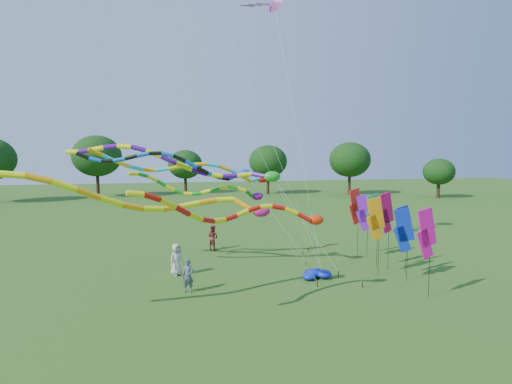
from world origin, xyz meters
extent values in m
plane|color=#2D5D18|center=(0.00, 0.00, 0.00)|extent=(160.00, 160.00, 0.00)
cylinder|color=#382314|center=(39.49, 43.65, 1.45)|extent=(0.50, 0.50, 2.91)
ellipsoid|color=#10360E|center=(39.49, 43.65, 5.25)|extent=(6.14, 6.14, 5.22)
cylinder|color=#382314|center=(25.59, 49.92, 1.21)|extent=(0.50, 0.50, 2.42)
ellipsoid|color=#10360E|center=(25.59, 49.92, 4.37)|extent=(5.11, 5.11, 4.34)
cylinder|color=#382314|center=(11.09, 51.59, 1.57)|extent=(0.50, 0.50, 3.14)
ellipsoid|color=#10360E|center=(11.09, 51.59, 5.66)|extent=(6.62, 6.62, 5.63)
cylinder|color=#382314|center=(-2.64, 52.76, 1.60)|extent=(0.50, 0.50, 3.19)
ellipsoid|color=#10360E|center=(-2.64, 52.76, 5.76)|extent=(6.74, 6.74, 5.73)
cylinder|color=#382314|center=(-16.97, 52.64, 1.63)|extent=(0.50, 0.50, 3.27)
ellipsoid|color=#10360E|center=(-16.97, 52.64, 5.90)|extent=(6.90, 6.90, 5.87)
cylinder|color=black|center=(3.62, 0.91, 0.15)|extent=(0.05, 0.05, 0.30)
cylinder|color=silver|center=(2.13, 0.43, 2.06)|extent=(0.02, 0.02, 4.76)
ellipsoid|color=red|center=(0.63, -0.06, 3.85)|extent=(0.77, 0.49, 0.49)
cylinder|color=red|center=(-0.03, -0.18, 4.02)|extent=(0.22, 0.22, 0.74)
cylinder|color=yellow|center=(-0.67, -0.20, 4.33)|extent=(0.22, 0.22, 0.70)
cylinder|color=red|center=(-1.30, -0.25, 4.54)|extent=(0.22, 0.22, 0.64)
cylinder|color=yellow|center=(-1.92, -0.35, 4.59)|extent=(0.22, 0.22, 0.62)
cylinder|color=red|center=(-2.52, -0.52, 4.52)|extent=(0.22, 0.22, 0.63)
cylinder|color=yellow|center=(-3.09, -0.75, 4.38)|extent=(0.22, 0.22, 0.64)
cylinder|color=red|center=(-3.65, -1.05, 4.25)|extent=(0.22, 0.22, 0.64)
cylinder|color=yellow|center=(-4.19, -1.39, 4.20)|extent=(0.22, 0.22, 0.64)
cylinder|color=red|center=(-4.72, -1.76, 4.28)|extent=(0.22, 0.22, 0.67)
cylinder|color=yellow|center=(-5.24, -2.13, 4.50)|extent=(0.22, 0.22, 0.71)
cylinder|color=red|center=(-5.78, -2.49, 4.82)|extent=(0.22, 0.22, 0.73)
cylinder|color=yellow|center=(-6.33, -2.81, 5.15)|extent=(0.22, 0.22, 0.71)
cylinder|color=red|center=(-6.89, -3.07, 5.43)|extent=(0.22, 0.22, 0.66)
cylinder|color=yellow|center=(-7.48, -3.27, 5.58)|extent=(0.22, 0.22, 0.62)
cylinder|color=black|center=(1.36, 1.56, 0.15)|extent=(0.05, 0.05, 0.30)
cylinder|color=silver|center=(-0.24, 1.23, 2.25)|extent=(0.02, 0.02, 5.12)
ellipsoid|color=#DA187C|center=(-1.85, 0.90, 4.21)|extent=(0.91, 0.59, 0.59)
cylinder|color=#FF9F0D|center=(-2.67, 1.00, 4.50)|extent=(0.27, 0.27, 1.17)
cylinder|color=#FDFE0D|center=(-3.58, 1.09, 4.79)|extent=(0.27, 0.27, 0.88)
cylinder|color=#FF9F0D|center=(-4.44, 0.90, 4.75)|extent=(0.27, 0.27, 0.88)
cylinder|color=#FDFE0D|center=(-5.29, 0.65, 4.64)|extent=(0.27, 0.27, 0.89)
cylinder|color=#FF9F0D|center=(-6.12, 0.34, 4.57)|extent=(0.27, 0.27, 0.89)
cylinder|color=#FDFE0D|center=(-6.94, -0.01, 4.59)|extent=(0.27, 0.27, 0.90)
cylinder|color=#FF9F0D|center=(-7.76, -0.37, 4.75)|extent=(0.27, 0.27, 0.93)
cylinder|color=#FDFE0D|center=(-8.58, -0.73, 5.04)|extent=(0.27, 0.27, 0.96)
cylinder|color=#FF9F0D|center=(-9.41, -1.06, 5.41)|extent=(0.27, 0.27, 0.97)
cylinder|color=#FDFE0D|center=(-10.25, -1.34, 5.79)|extent=(0.27, 0.27, 0.95)
cylinder|color=#FF9F0D|center=(-11.10, -1.56, 6.08)|extent=(0.27, 0.27, 0.91)
cylinder|color=#FDFE0D|center=(-11.97, -1.71, 6.24)|extent=(0.27, 0.27, 0.88)
cylinder|color=black|center=(3.20, 3.08, 0.15)|extent=(0.05, 0.05, 0.30)
cylinder|color=silver|center=(1.38, 3.59, 2.99)|extent=(0.02, 0.02, 6.61)
ellipsoid|color=#1C9C1E|center=(-0.45, 4.11, 5.69)|extent=(0.95, 0.61, 0.61)
cylinder|color=#450C85|center=(-1.12, 4.54, 5.76)|extent=(0.27, 0.27, 0.96)
cylinder|color=#E5EA0C|center=(-1.88, 4.92, 5.77)|extent=(0.27, 0.27, 0.85)
cylinder|color=#450C85|center=(-2.73, 5.00, 5.70)|extent=(0.27, 0.27, 0.85)
cylinder|color=#E5EA0C|center=(-3.58, 5.05, 5.75)|extent=(0.27, 0.27, 0.86)
cylinder|color=#450C85|center=(-4.44, 5.09, 5.94)|extent=(0.27, 0.27, 0.89)
cylinder|color=#E5EA0C|center=(-5.29, 5.15, 6.26)|extent=(0.27, 0.27, 0.92)
cylinder|color=#450C85|center=(-6.12, 5.25, 6.63)|extent=(0.27, 0.27, 0.93)
cylinder|color=#E5EA0C|center=(-6.95, 5.41, 6.99)|extent=(0.27, 0.27, 0.90)
cylinder|color=#450C85|center=(-7.75, 5.63, 7.26)|extent=(0.27, 0.27, 0.86)
cylinder|color=#E5EA0C|center=(-8.54, 5.91, 7.38)|extent=(0.27, 0.27, 0.84)
cylinder|color=#450C85|center=(-9.31, 6.26, 7.37)|extent=(0.27, 0.27, 0.85)
cylinder|color=#E5EA0C|center=(-10.06, 6.64, 7.27)|extent=(0.27, 0.27, 0.86)
cylinder|color=#450C85|center=(-10.81, 7.06, 7.14)|extent=(0.27, 0.27, 0.86)
cylinder|color=#E5EA0C|center=(-11.56, 7.47, 7.08)|extent=(0.27, 0.27, 0.85)
cylinder|color=black|center=(2.09, 5.50, 0.15)|extent=(0.05, 0.05, 0.30)
cylinder|color=silver|center=(0.17, 5.43, 3.05)|extent=(0.02, 0.02, 6.75)
ellipsoid|color=#0E3EC5|center=(-1.75, 5.37, 5.83)|extent=(0.77, 0.49, 0.49)
cylinder|color=#0B56B8|center=(-2.41, 5.36, 5.66)|extent=(0.22, 0.22, 0.72)
cylinder|color=black|center=(-3.05, 5.27, 5.56)|extent=(0.22, 0.22, 0.68)
cylinder|color=#0B56B8|center=(-3.68, 5.06, 5.75)|extent=(0.22, 0.22, 0.71)
cylinder|color=black|center=(-4.31, 4.88, 6.06)|extent=(0.22, 0.22, 0.74)
cylinder|color=#0B56B8|center=(-4.94, 4.75, 6.41)|extent=(0.22, 0.22, 0.73)
cylinder|color=black|center=(-5.57, 4.69, 6.73)|extent=(0.22, 0.22, 0.69)
cylinder|color=#0B56B8|center=(-6.21, 4.70, 6.93)|extent=(0.22, 0.22, 0.65)
cylinder|color=black|center=(-6.85, 4.77, 7.00)|extent=(0.22, 0.22, 0.65)
cylinder|color=#0B56B8|center=(-7.49, 4.89, 6.94)|extent=(0.22, 0.22, 0.67)
cylinder|color=black|center=(-8.13, 5.05, 6.79)|extent=(0.22, 0.22, 0.68)
cylinder|color=#0B56B8|center=(-8.78, 5.22, 6.65)|extent=(0.22, 0.22, 0.68)
cylinder|color=black|center=(-9.42, 5.38, 6.59)|extent=(0.22, 0.22, 0.66)
cylinder|color=#0B56B8|center=(-10.06, 5.50, 6.66)|extent=(0.22, 0.22, 0.66)
cylinder|color=black|center=(-10.70, 5.57, 6.87)|extent=(0.22, 0.22, 0.69)
cylinder|color=black|center=(3.55, 9.19, 0.15)|extent=(0.05, 0.05, 0.30)
cylinder|color=silver|center=(1.77, 8.77, 2.78)|extent=(0.02, 0.02, 6.20)
ellipsoid|color=red|center=(0.00, 8.35, 5.29)|extent=(0.79, 0.51, 0.51)
cylinder|color=#0DDEE7|center=(-0.66, 7.99, 5.24)|extent=(0.23, 0.23, 0.85)
cylinder|color=#FFAF0D|center=(-1.32, 7.57, 5.39)|extent=(0.23, 0.23, 0.84)
cylinder|color=#0DDEE7|center=(-2.02, 7.32, 5.76)|extent=(0.23, 0.23, 0.83)
cylinder|color=#FFAF0D|center=(-2.74, 7.15, 6.08)|extent=(0.23, 0.23, 0.79)
cylinder|color=#0DDEE7|center=(-3.47, 7.04, 6.27)|extent=(0.23, 0.23, 0.76)
cylinder|color=#FFAF0D|center=(-4.22, 6.98, 6.33)|extent=(0.23, 0.23, 0.76)
cylinder|color=#0DDEE7|center=(-4.98, 6.97, 6.26)|extent=(0.23, 0.23, 0.77)
cylinder|color=#FFAF0D|center=(-5.75, 6.99, 6.13)|extent=(0.23, 0.23, 0.78)
cylinder|color=#0DDEE7|center=(-6.51, 7.00, 6.02)|extent=(0.23, 0.23, 0.77)
cylinder|color=#FFAF0D|center=(-7.27, 6.99, 6.00)|extent=(0.23, 0.23, 0.76)
cylinder|color=#0DDEE7|center=(-8.01, 6.94, 6.12)|extent=(0.23, 0.23, 0.77)
cylinder|color=#FFAF0D|center=(-8.75, 6.82, 6.38)|extent=(0.23, 0.23, 0.80)
cylinder|color=#0DDEE7|center=(-9.47, 6.64, 6.71)|extent=(0.23, 0.23, 0.83)
cylinder|color=#FFAF0D|center=(-10.17, 6.39, 7.06)|extent=(0.23, 0.23, 0.82)
cylinder|color=black|center=(2.85, 8.34, 0.15)|extent=(0.05, 0.05, 0.30)
cylinder|color=silver|center=(1.22, 8.26, 2.22)|extent=(0.02, 0.02, 5.06)
ellipsoid|color=#7D0B7F|center=(-0.41, 8.18, 4.16)|extent=(0.80, 0.51, 0.51)
cylinder|color=#128D1D|center=(-1.02, 7.88, 4.36)|extent=(0.23, 0.23, 0.88)
cylinder|color=yellow|center=(-1.56, 7.61, 4.68)|extent=(0.23, 0.23, 0.60)
cylinder|color=#128D1D|center=(-2.12, 7.68, 4.82)|extent=(0.23, 0.23, 0.57)
cylinder|color=yellow|center=(-2.68, 7.79, 4.81)|extent=(0.23, 0.23, 0.58)
cylinder|color=#128D1D|center=(-3.24, 7.95, 4.70)|extent=(0.23, 0.23, 0.61)
cylinder|color=yellow|center=(-3.80, 8.11, 4.54)|extent=(0.23, 0.23, 0.61)
cylinder|color=#128D1D|center=(-4.36, 8.27, 4.42)|extent=(0.23, 0.23, 0.58)
cylinder|color=yellow|center=(-4.92, 8.38, 4.41)|extent=(0.23, 0.23, 0.57)
cylinder|color=#128D1D|center=(-5.48, 8.44, 4.53)|extent=(0.23, 0.23, 0.59)
cylinder|color=yellow|center=(-6.03, 8.44, 4.79)|extent=(0.23, 0.23, 0.63)
cylinder|color=#128D1D|center=(-6.58, 8.37, 5.11)|extent=(0.23, 0.23, 0.65)
cylinder|color=yellow|center=(-7.13, 8.23, 5.42)|extent=(0.23, 0.23, 0.64)
cylinder|color=#128D1D|center=(-7.68, 8.05, 5.65)|extent=(0.23, 0.23, 0.60)
cylinder|color=yellow|center=(-8.22, 7.83, 5.74)|extent=(0.23, 0.23, 0.59)
cylinder|color=black|center=(2.50, 4.00, 0.15)|extent=(0.04, 0.04, 0.30)
cylinder|color=silver|center=(-1.09, 5.28, 9.91)|extent=(0.01, 0.01, 20.68)
cylinder|color=black|center=(2.50, 4.00, 0.15)|extent=(0.04, 0.04, 0.30)
cylinder|color=silver|center=(-2.94, 4.40, 10.33)|extent=(0.01, 0.01, 22.83)
cylinder|color=black|center=(2.50, 4.00, 0.15)|extent=(0.04, 0.04, 0.30)
cylinder|color=silver|center=(1.68, 6.44, 8.57)|extent=(0.01, 0.01, 17.33)
cone|color=purple|center=(0.86, 8.88, 16.85)|extent=(1.75, 1.79, 1.50)
cube|color=purple|center=(0.16, 8.88, 16.70)|extent=(0.90, 0.12, 0.04)
cube|color=purple|center=(-0.39, 8.88, 16.58)|extent=(0.90, 0.12, 0.04)
cube|color=purple|center=(-0.94, 8.88, 16.46)|extent=(0.90, 0.12, 0.04)
cylinder|color=black|center=(6.21, 4.25, 2.12)|extent=(0.02, 0.02, 4.24)
cube|color=green|center=(5.99, 4.23, 3.64)|extent=(1.16, 0.19, 1.93)
cube|color=green|center=(5.91, 4.22, 2.84)|extent=(1.01, 0.17, 1.51)
cylinder|color=black|center=(6.72, 6.53, 1.98)|extent=(0.02, 0.02, 3.96)
cube|color=purple|center=(6.51, 6.59, 3.36)|extent=(1.13, 0.40, 1.93)
cube|color=purple|center=(6.43, 6.61, 2.56)|extent=(0.99, 0.36, 1.51)
cylinder|color=black|center=(7.06, 2.46, 1.86)|extent=(0.02, 0.02, 3.73)
cube|color=#0B31A3|center=(6.85, 2.42, 3.13)|extent=(1.15, 0.30, 1.93)
cube|color=#0B31A3|center=(6.77, 2.41, 2.33)|extent=(1.00, 0.27, 1.51)
cylinder|color=black|center=(6.40, 7.30, 2.16)|extent=(0.02, 0.02, 4.31)
cube|color=red|center=(6.19, 7.24, 3.71)|extent=(1.14, 0.37, 1.93)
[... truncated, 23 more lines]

